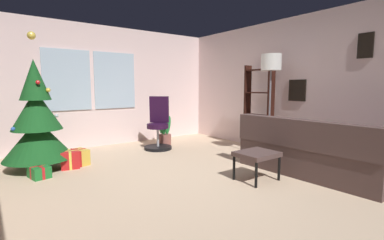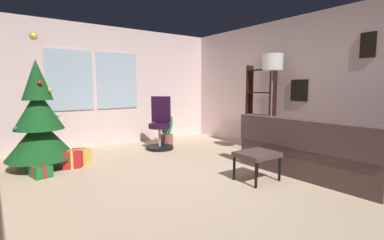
{
  "view_description": "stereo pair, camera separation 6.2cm",
  "coord_description": "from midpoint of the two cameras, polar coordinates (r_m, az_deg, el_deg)",
  "views": [
    {
      "loc": [
        -2.22,
        -2.84,
        1.28
      ],
      "look_at": [
        -0.01,
        0.11,
        0.84
      ],
      "focal_mm": 26.23,
      "sensor_mm": 36.0,
      "label": 1
    },
    {
      "loc": [
        -2.17,
        -2.88,
        1.28
      ],
      "look_at": [
        -0.01,
        0.11,
        0.84
      ],
      "focal_mm": 26.23,
      "sensor_mm": 36.0,
      "label": 2
    }
  ],
  "objects": [
    {
      "name": "potted_plant",
      "position": [
        6.2,
        -4.94,
        -2.57
      ],
      "size": [
        0.32,
        0.45,
        0.67
      ],
      "color": "#8B5149",
      "rests_on": "ground_plane"
    },
    {
      "name": "gift_box_red",
      "position": [
        4.88,
        -22.97,
        -7.27
      ],
      "size": [
        0.31,
        0.33,
        0.28
      ],
      "color": "red",
      "rests_on": "ground_plane"
    },
    {
      "name": "wall_back_with_windows",
      "position": [
        6.41,
        -16.04,
        6.6
      ],
      "size": [
        4.9,
        0.12,
        2.55
      ],
      "color": "silver",
      "rests_on": "ground_plane"
    },
    {
      "name": "floor_lamp",
      "position": [
        5.14,
        16.39,
        9.67
      ],
      "size": [
        0.35,
        0.35,
        1.84
      ],
      "color": "slate",
      "rests_on": "ground_plane"
    },
    {
      "name": "ground_plane",
      "position": [
        3.85,
        1.64,
        -13.38
      ],
      "size": [
        4.9,
        6.23,
        0.1
      ],
      "primitive_type": "cube",
      "color": "beige"
    },
    {
      "name": "gift_box_green",
      "position": [
        4.57,
        -28.05,
        -9.14
      ],
      "size": [
        0.29,
        0.35,
        0.18
      ],
      "color": "#1E722D",
      "rests_on": "ground_plane"
    },
    {
      "name": "couch",
      "position": [
        4.54,
        25.72,
        -6.35
      ],
      "size": [
        1.59,
        2.1,
        0.83
      ],
      "color": "#4D3936",
      "rests_on": "ground_plane"
    },
    {
      "name": "holiday_tree",
      "position": [
        4.95,
        -28.32,
        -0.57
      ],
      "size": [
        1.01,
        1.01,
        2.09
      ],
      "color": "#4C331E",
      "rests_on": "ground_plane"
    },
    {
      "name": "office_chair",
      "position": [
        5.81,
        -6.22,
        -1.68
      ],
      "size": [
        0.59,
        0.59,
        1.08
      ],
      "color": "black",
      "rests_on": "ground_plane"
    },
    {
      "name": "footstool",
      "position": [
        3.94,
        13.54,
        -7.1
      ],
      "size": [
        0.53,
        0.45,
        0.39
      ],
      "color": "#4D3936",
      "rests_on": "ground_plane"
    },
    {
      "name": "wall_right_with_frames",
      "position": [
        5.5,
        22.96,
        6.28
      ],
      "size": [
        0.12,
        6.23,
        2.55
      ],
      "color": "silver",
      "rests_on": "ground_plane"
    },
    {
      "name": "gift_box_gold",
      "position": [
        4.97,
        -21.96,
        -7.07
      ],
      "size": [
        0.4,
        0.37,
        0.26
      ],
      "color": "gold",
      "rests_on": "ground_plane"
    },
    {
      "name": "bookshelf",
      "position": [
        5.82,
        13.98,
        1.4
      ],
      "size": [
        0.18,
        0.64,
        1.71
      ],
      "color": "black",
      "rests_on": "ground_plane"
    }
  ]
}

